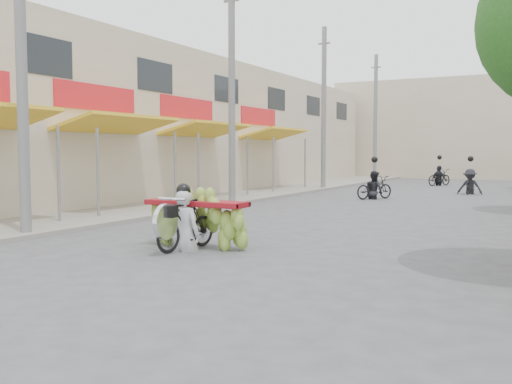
% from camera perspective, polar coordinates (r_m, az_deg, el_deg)
% --- Properties ---
extents(ground, '(120.00, 120.00, 0.00)m').
position_cam_1_polar(ground, '(7.73, -13.01, -10.19)').
color(ground, '#545459').
rests_on(ground, ground).
extents(sidewalk_left, '(4.00, 60.00, 0.12)m').
position_cam_1_polar(sidewalk_left, '(23.92, -2.09, -0.34)').
color(sidewalk_left, gray).
rests_on(sidewalk_left, ground).
extents(shophouse_row_left, '(9.77, 40.00, 6.00)m').
position_cam_1_polar(shophouse_row_left, '(25.94, -12.90, 6.40)').
color(shophouse_row_left, beige).
rests_on(shophouse_row_left, ground).
extents(far_building, '(20.00, 6.00, 7.00)m').
position_cam_1_polar(far_building, '(43.96, 21.59, 5.86)').
color(far_building, beige).
rests_on(far_building, ground).
extents(utility_pole_near, '(0.60, 0.24, 8.00)m').
position_cam_1_polar(utility_pole_near, '(13.64, -22.44, 12.76)').
color(utility_pole_near, slate).
rests_on(utility_pole_near, ground).
extents(utility_pole_mid, '(0.60, 0.24, 8.00)m').
position_cam_1_polar(utility_pole_mid, '(20.56, -2.44, 10.01)').
color(utility_pole_mid, slate).
rests_on(utility_pole_mid, ground).
extents(utility_pole_far, '(0.60, 0.24, 8.00)m').
position_cam_1_polar(utility_pole_far, '(28.66, 6.79, 8.29)').
color(utility_pole_far, slate).
rests_on(utility_pole_far, ground).
extents(utility_pole_back, '(0.60, 0.24, 8.00)m').
position_cam_1_polar(utility_pole_back, '(37.18, 11.84, 7.26)').
color(utility_pole_back, slate).
rests_on(utility_pole_back, ground).
extents(banana_motorbike, '(2.20, 1.83, 2.18)m').
position_cam_1_polar(banana_motorbike, '(11.11, -6.63, -2.01)').
color(banana_motorbike, black).
rests_on(banana_motorbike, ground).
extents(bg_motorbike_a, '(1.40, 1.72, 1.95)m').
position_cam_1_polar(bg_motorbike_a, '(23.20, 11.74, 1.12)').
color(bg_motorbike_a, black).
rests_on(bg_motorbike_a, ground).
extents(bg_motorbike_b, '(1.08, 1.65, 1.95)m').
position_cam_1_polar(bg_motorbike_b, '(27.05, 20.63, 1.60)').
color(bg_motorbike_b, black).
rests_on(bg_motorbike_b, ground).
extents(bg_motorbike_c, '(1.32, 1.76, 1.95)m').
position_cam_1_polar(bg_motorbike_c, '(33.29, 17.85, 1.95)').
color(bg_motorbike_c, black).
rests_on(bg_motorbike_c, ground).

